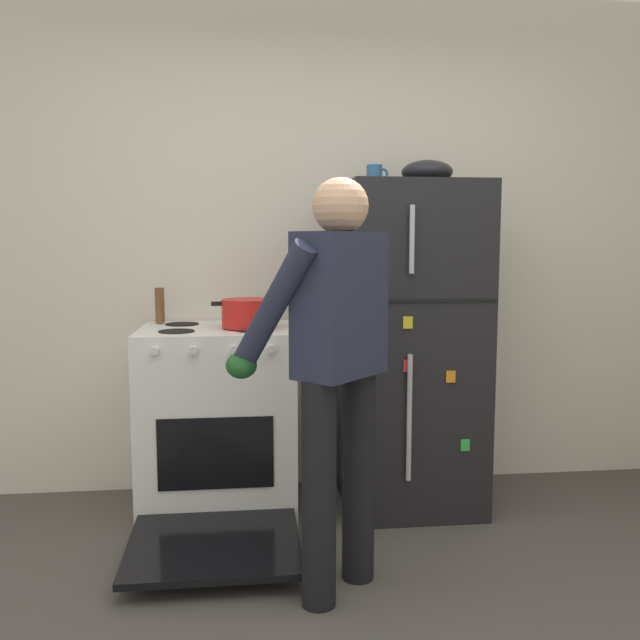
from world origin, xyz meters
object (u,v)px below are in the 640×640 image
(red_pot, at_px, (249,313))
(pepper_mill, at_px, (160,305))
(coffee_mug, at_px, (375,174))
(stove_range, at_px, (218,422))
(refrigerator, at_px, (409,346))
(person_cook, at_px, (333,351))
(mixing_bowl, at_px, (427,172))

(red_pot, bearing_deg, pepper_mill, 151.48)
(coffee_mug, bearing_deg, stove_range, -175.17)
(stove_range, relative_size, coffee_mug, 11.09)
(refrigerator, xyz_separation_m, coffee_mug, (-0.18, 0.05, 0.88))
(stove_range, distance_m, red_pot, 0.58)
(person_cook, bearing_deg, pepper_mill, 126.13)
(refrigerator, relative_size, mixing_bowl, 6.43)
(person_cook, xyz_separation_m, pepper_mill, (-0.77, 1.06, 0.09))
(red_pot, distance_m, coffee_mug, 0.95)
(person_cook, distance_m, pepper_mill, 1.32)
(refrigerator, bearing_deg, pepper_mill, 171.13)
(stove_range, distance_m, person_cook, 1.08)
(refrigerator, distance_m, person_cook, 1.01)
(refrigerator, xyz_separation_m, stove_range, (-0.98, -0.02, -0.37))
(coffee_mug, xyz_separation_m, pepper_mill, (-1.11, 0.15, -0.67))
(stove_range, bearing_deg, red_pot, -11.24)
(stove_range, height_order, coffee_mug, coffee_mug)
(red_pot, bearing_deg, refrigerator, 3.45)
(refrigerator, relative_size, stove_range, 1.34)
(red_pot, bearing_deg, stove_range, 168.76)
(red_pot, bearing_deg, mixing_bowl, 3.17)
(stove_range, relative_size, mixing_bowl, 4.81)
(red_pot, distance_m, mixing_bowl, 1.14)
(refrigerator, distance_m, coffee_mug, 0.90)
(stove_range, bearing_deg, refrigerator, 1.04)
(red_pot, bearing_deg, person_cook, -68.81)
(refrigerator, distance_m, pepper_mill, 1.32)
(coffee_mug, bearing_deg, mixing_bowl, -10.99)
(stove_range, xyz_separation_m, person_cook, (0.47, -0.84, 0.49))
(refrigerator, relative_size, coffee_mug, 14.80)
(stove_range, bearing_deg, person_cook, -60.62)
(coffee_mug, bearing_deg, refrigerator, -15.84)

